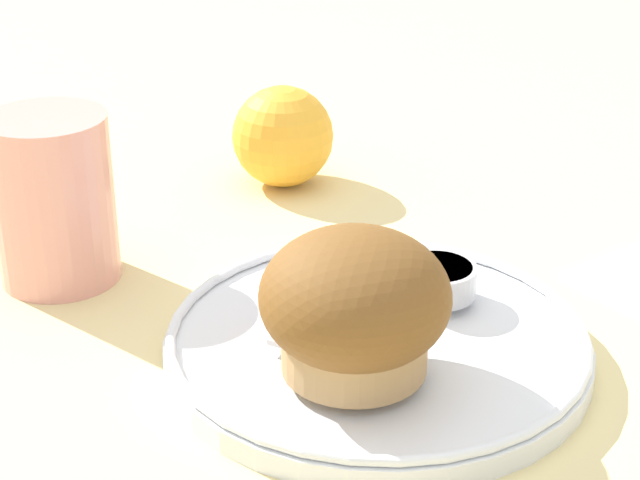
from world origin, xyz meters
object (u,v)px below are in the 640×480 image
object	(u,v)px
orange_fruit	(283,136)
juice_glass	(54,199)
butter_knife	(333,280)
muffin	(355,307)

from	to	relation	value
orange_fruit	juice_glass	bearing A→B (deg)	-167.86
butter_knife	juice_glass	size ratio (longest dim) A/B	1.31
butter_knife	muffin	bearing A→B (deg)	-151.89
muffin	butter_knife	size ratio (longest dim) A/B	0.69
muffin	orange_fruit	size ratio (longest dim) A/B	1.27
muffin	butter_knife	world-z (taller)	muffin
orange_fruit	juice_glass	distance (m)	0.22
muffin	butter_knife	bearing A→B (deg)	60.19
butter_knife	juice_glass	world-z (taller)	juice_glass
juice_glass	orange_fruit	bearing A→B (deg)	12.14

